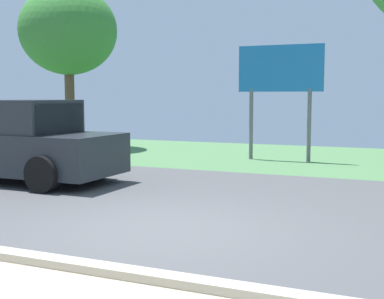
% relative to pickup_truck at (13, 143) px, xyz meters
% --- Properties ---
extents(ground_plane, '(40.00, 22.00, 0.20)m').
position_rel_pickup_truck_xyz_m(ground_plane, '(5.27, 0.25, -0.92)').
color(ground_plane, '#4C4C4F').
extents(pickup_truck, '(5.20, 2.28, 1.88)m').
position_rel_pickup_truck_xyz_m(pickup_truck, '(0.00, 0.00, 0.00)').
color(pickup_truck, '#23282D').
rests_on(pickup_truck, ground_plane).
extents(roadside_billboard, '(2.60, 0.12, 3.50)m').
position_rel_pickup_truck_xyz_m(roadside_billboard, '(4.77, 6.24, 1.68)').
color(roadside_billboard, slate).
rests_on(roadside_billboard, ground_plane).
extents(tree_right_mid, '(3.62, 3.62, 6.05)m').
position_rel_pickup_truck_xyz_m(tree_right_mid, '(-3.47, 6.93, 3.51)').
color(tree_right_mid, brown).
rests_on(tree_right_mid, ground_plane).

